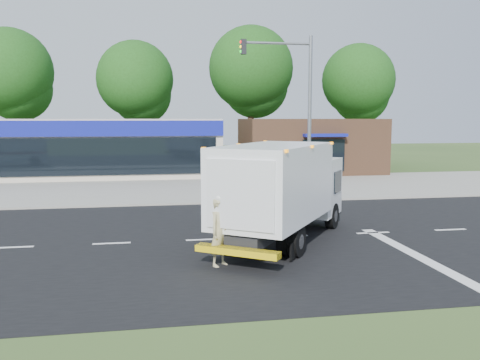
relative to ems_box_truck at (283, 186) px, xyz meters
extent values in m
plane|color=#385123|center=(0.51, 0.76, -1.88)|extent=(120.00, 120.00, 0.00)
cube|color=black|center=(0.51, 0.76, -1.87)|extent=(60.00, 14.00, 0.02)
cube|color=gray|center=(0.51, 8.96, -1.82)|extent=(60.00, 2.40, 0.12)
cube|color=gray|center=(0.51, 14.76, -1.87)|extent=(60.00, 9.00, 0.02)
cube|color=silver|center=(-8.49, 0.76, -1.86)|extent=(1.20, 0.15, 0.01)
cube|color=silver|center=(-5.49, 0.76, -1.86)|extent=(1.20, 0.15, 0.01)
cube|color=silver|center=(-2.49, 0.76, -1.86)|extent=(1.20, 0.15, 0.01)
cube|color=silver|center=(0.51, 0.76, -1.86)|extent=(1.20, 0.15, 0.01)
cube|color=silver|center=(3.51, 0.76, -1.86)|extent=(1.20, 0.15, 0.01)
cube|color=silver|center=(6.51, 0.76, -1.86)|extent=(1.20, 0.15, 0.01)
cube|color=silver|center=(3.51, -2.24, -1.86)|extent=(0.40, 7.00, 0.01)
cube|color=black|center=(-0.45, -0.66, -1.18)|extent=(3.61, 4.64, 0.35)
cube|color=silver|center=(1.53, 2.23, -0.34)|extent=(2.87, 2.83, 2.08)
cube|color=black|center=(2.06, 3.01, -0.15)|extent=(1.63, 1.19, 0.89)
cube|color=white|center=(-0.45, -0.66, 0.20)|extent=(4.76, 5.42, 2.32)
cube|color=silver|center=(-1.87, -2.72, 0.15)|extent=(1.66, 1.17, 1.88)
cube|color=yellow|center=(-1.97, -2.86, -1.33)|extent=(2.15, 1.63, 0.18)
cube|color=orange|center=(-0.45, -0.66, 1.34)|extent=(4.68, 5.28, 0.08)
cylinder|color=black|center=(0.79, 2.81, -1.40)|extent=(0.78, 0.95, 0.95)
cylinder|color=black|center=(2.34, 1.74, -1.40)|extent=(0.78, 0.95, 0.95)
cylinder|color=black|center=(-1.66, -0.67, -1.40)|extent=(0.78, 0.95, 0.95)
cylinder|color=black|center=(-0.03, -1.79, -1.40)|extent=(0.78, 0.95, 0.95)
imported|color=tan|center=(-2.34, -2.28, -0.92)|extent=(0.83, 0.81, 1.92)
sphere|color=white|center=(-2.34, -2.28, 0.01)|extent=(0.28, 0.28, 0.28)
cube|color=beige|center=(-8.49, 20.76, 0.12)|extent=(18.00, 6.00, 4.00)
cube|color=#11188E|center=(-8.49, 17.71, 1.52)|extent=(18.00, 0.30, 1.00)
cube|color=black|center=(-8.49, 17.71, -0.28)|extent=(17.00, 0.12, 2.40)
cube|color=#382316|center=(7.51, 20.76, 0.12)|extent=(10.00, 6.00, 4.00)
cube|color=#11188E|center=(7.51, 17.66, 1.02)|extent=(3.00, 1.20, 0.20)
cube|color=black|center=(7.51, 17.71, -0.38)|extent=(3.00, 0.12, 2.20)
cylinder|color=gray|center=(3.51, 8.36, 2.12)|extent=(0.18, 0.18, 8.00)
cylinder|color=gray|center=(1.81, 8.36, 5.72)|extent=(3.40, 0.12, 0.12)
cube|color=black|center=(0.21, 8.36, 5.52)|extent=(0.25, 0.25, 0.70)
cylinder|color=#332114|center=(-15.49, 28.76, 1.80)|extent=(0.56, 0.56, 7.35)
sphere|color=#1C4814|center=(-15.49, 28.76, 6.00)|extent=(6.93, 6.93, 6.93)
sphere|color=#1C4814|center=(-14.99, 29.26, 4.63)|extent=(5.46, 5.46, 5.46)
cylinder|color=#332114|center=(-5.49, 28.76, 1.55)|extent=(0.56, 0.56, 6.86)
sphere|color=#1C4814|center=(-5.49, 28.76, 5.47)|extent=(6.47, 6.47, 6.47)
sphere|color=#1C4814|center=(-4.99, 29.26, 4.20)|extent=(5.10, 5.10, 5.10)
cylinder|color=#332114|center=(4.51, 28.76, 2.04)|extent=(0.56, 0.56, 7.84)
sphere|color=#1C4814|center=(4.51, 28.76, 6.52)|extent=(7.39, 7.39, 7.39)
sphere|color=#1C4814|center=(5.01, 29.26, 5.07)|extent=(5.82, 5.82, 5.82)
cylinder|color=#332114|center=(14.51, 28.76, 1.62)|extent=(0.56, 0.56, 7.00)
sphere|color=#1C4814|center=(14.51, 28.76, 5.62)|extent=(6.60, 6.60, 6.60)
sphere|color=#1C4814|center=(15.01, 29.26, 4.32)|extent=(5.20, 5.20, 5.20)
camera|label=1|loc=(-4.11, -15.79, 2.17)|focal=38.00mm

